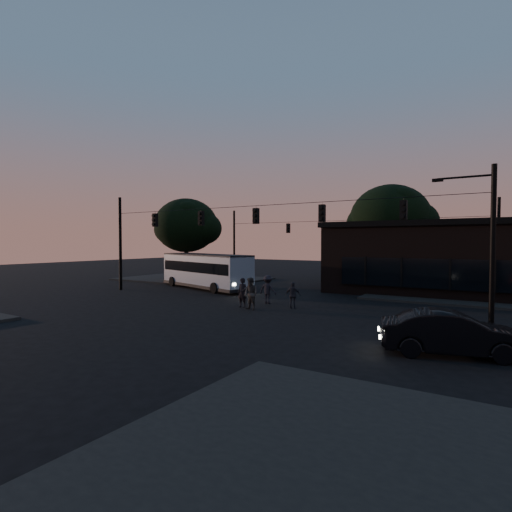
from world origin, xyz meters
The scene contains 14 objects.
ground centered at (0.00, 0.00, 0.00)m, with size 120.00×120.00×0.00m, color black.
sidewalk_far_right centered at (12.00, 14.00, 0.07)m, with size 14.00×10.00×0.15m, color black.
sidewalk_far_left centered at (-14.00, 14.00, 0.07)m, with size 14.00×10.00×0.15m, color black.
building centered at (9.00, 15.97, 2.71)m, with size 15.40×10.41×5.40m.
tree_behind centered at (4.00, 22.00, 6.19)m, with size 7.60×7.60×9.43m.
tree_left centered at (-14.00, 13.00, 5.57)m, with size 6.40×6.40×8.30m.
signal_rig_near centered at (0.00, 4.00, 4.45)m, with size 26.24×0.30×7.50m.
signal_rig_far centered at (0.00, 20.00, 4.20)m, with size 26.24×0.30×7.50m.
bus centered at (-7.67, 8.26, 1.62)m, with size 10.50×5.44×2.89m.
car centered at (12.02, -2.54, 0.77)m, with size 1.63×4.67×1.54m, color black.
pedestrian_a centered at (0.25, 2.08, 0.87)m, with size 0.64×0.42×1.75m, color black.
pedestrian_b centered at (1.17, 1.58, 0.93)m, with size 0.90×0.70×1.86m, color #322F2D.
pedestrian_c centered at (3.01, 3.27, 0.78)m, with size 0.92×0.38×1.57m, color #23242B.
pedestrian_d centered at (0.80, 4.14, 0.90)m, with size 1.16×0.67×1.79m, color black.
Camera 1 is at (13.51, -17.55, 3.89)m, focal length 28.00 mm.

